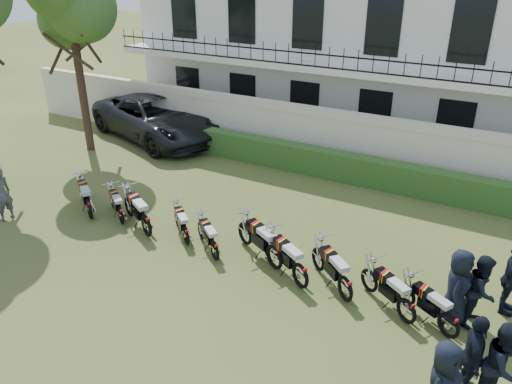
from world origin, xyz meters
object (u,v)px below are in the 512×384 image
motorcycle_4 (215,246)px  motorcycle_5 (275,252)px  suv (156,118)px  motorcycle_7 (346,283)px  tree_west_near (69,0)px  officer_5 (511,279)px  motorcycle_1 (121,212)px  officer_3 (457,288)px  motorcycle_9 (450,320)px  motorcycle_0 (89,205)px  officer_4 (481,290)px  officer_2 (473,357)px  motorcycle_2 (146,220)px  motorcycle_8 (407,305)px  motorcycle_3 (186,232)px  motorcycle_6 (301,270)px  officer_1 (503,366)px  inspector (1,194)px

motorcycle_4 → motorcycle_5: (1.57, 0.40, 0.09)m
suv → motorcycle_7: bearing=-103.8°
tree_west_near → officer_5: size_ratio=4.47×
motorcycle_1 → motorcycle_7: 7.20m
officer_5 → officer_3: bearing=137.7°
motorcycle_7 → motorcycle_9: bearing=-53.0°
motorcycle_0 → officer_4: officer_4 is taller
motorcycle_0 → officer_2: officer_2 is taller
motorcycle_2 → officer_4: (8.82, 0.67, 0.32)m
motorcycle_4 → motorcycle_1: bearing=123.4°
motorcycle_5 → motorcycle_8: (3.50, -0.44, -0.06)m
motorcycle_3 → officer_5: bearing=-41.4°
motorcycle_6 → motorcycle_8: size_ratio=1.12×
officer_3 → officer_1: bearing=-153.7°
motorcycle_8 → tree_west_near: bearing=106.1°
motorcycle_1 → officer_3: officer_3 is taller
motorcycle_5 → officer_5: officer_5 is taller
motorcycle_2 → officer_1: 9.58m
tree_west_near → motorcycle_5: size_ratio=4.13×
motorcycle_0 → motorcycle_5: (6.20, 0.37, 0.03)m
motorcycle_0 → officer_2: bearing=-63.2°
tree_west_near → motorcycle_2: bearing=-33.0°
tree_west_near → motorcycle_6: size_ratio=4.36×
motorcycle_0 → motorcycle_5: size_ratio=0.89×
inspector → motorcycle_6: bearing=102.9°
inspector → motorcycle_0: bearing=124.6°
officer_2 → suv: bearing=45.9°
motorcycle_8 → officer_4: (1.35, 0.78, 0.38)m
motorcycle_5 → motorcycle_9: (4.39, -0.47, -0.08)m
motorcycle_0 → motorcycle_5: 6.22m
motorcycle_6 → officer_1: (4.55, -1.47, 0.38)m
motorcycle_1 → officer_3: bearing=-54.5°
motorcycle_6 → inspector: size_ratio=1.06×
motorcycle_4 → officer_2: bearing=-64.8°
motorcycle_0 → motorcycle_6: motorcycle_6 is taller
motorcycle_6 → officer_3: size_ratio=0.99×
motorcycle_6 → motorcycle_7: 1.13m
motorcycle_8 → motorcycle_9: size_ratio=1.01×
tree_west_near → motorcycle_8: tree_west_near is taller
tree_west_near → motorcycle_1: 8.92m
motorcycle_3 → officer_1: 8.38m
suv → motorcycle_5: bearing=-107.7°
motorcycle_7 → suv: size_ratio=0.23×
tree_west_near → suv: bearing=58.9°
motorcycle_9 → officer_3: 0.74m
motorcycle_3 → motorcycle_8: 6.22m
motorcycle_9 → suv: size_ratio=0.23×
motorcycle_5 → motorcycle_6: 1.01m
inspector → officer_2: (13.46, -0.23, 0.02)m
motorcycle_5 → officer_5: (5.37, 1.07, 0.35)m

